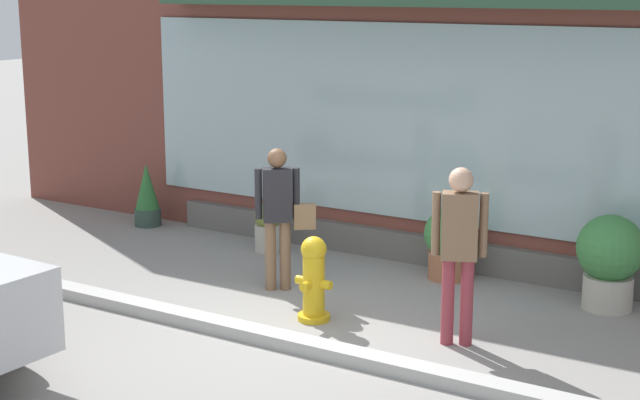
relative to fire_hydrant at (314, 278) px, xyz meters
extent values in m
plane|color=gray|center=(0.12, -0.57, -0.44)|extent=(60.00, 60.00, 0.00)
cube|color=#B2B2AD|center=(0.12, -0.77, -0.38)|extent=(14.00, 0.24, 0.12)
cube|color=brown|center=(0.12, 2.63, 2.08)|extent=(14.00, 0.36, 5.03)
cube|color=#9EB7BC|center=(-0.53, 2.43, 1.26)|extent=(6.97, 0.03, 2.34)
cube|color=#2D5138|center=(0.12, 2.28, 2.68)|extent=(7.57, 0.56, 0.12)
cube|color=#605E59|center=(0.12, 2.41, -0.26)|extent=(7.37, 0.20, 0.36)
cylinder|color=gold|center=(0.00, 0.00, -0.41)|extent=(0.33, 0.33, 0.06)
cylinder|color=gold|center=(0.00, 0.00, -0.08)|extent=(0.22, 0.22, 0.61)
sphere|color=gold|center=(0.00, 0.00, 0.30)|extent=(0.26, 0.26, 0.26)
cylinder|color=gold|center=(-0.15, 0.00, -0.05)|extent=(0.10, 0.09, 0.09)
cylinder|color=gold|center=(0.15, 0.00, -0.05)|extent=(0.10, 0.09, 0.09)
cylinder|color=gold|center=(0.00, -0.15, -0.05)|extent=(0.09, 0.10, 0.09)
cylinder|color=brown|center=(-0.80, 0.68, -0.05)|extent=(0.12, 0.12, 0.78)
cylinder|color=brown|center=(-0.93, 0.58, -0.05)|extent=(0.12, 0.12, 0.78)
cube|color=#232328|center=(-0.87, 0.63, 0.63)|extent=(0.37, 0.35, 0.59)
sphere|color=brown|center=(-0.87, 0.63, 1.04)|extent=(0.21, 0.21, 0.21)
cylinder|color=#232328|center=(-0.71, 0.76, 0.65)|extent=(0.08, 0.08, 0.56)
cylinder|color=#232328|center=(-1.03, 0.51, 0.65)|extent=(0.08, 0.08, 0.56)
cube|color=#846647|center=(-0.62, 0.80, 0.39)|extent=(0.25, 0.23, 0.28)
cylinder|color=#8E333D|center=(1.42, 0.11, -0.02)|extent=(0.12, 0.12, 0.83)
cylinder|color=#8E333D|center=(1.58, 0.18, -0.02)|extent=(0.12, 0.12, 0.83)
cube|color=brown|center=(1.50, 0.14, 0.70)|extent=(0.38, 0.32, 0.63)
sphere|color=tan|center=(1.50, 0.14, 1.14)|extent=(0.23, 0.23, 0.23)
cylinder|color=brown|center=(1.30, 0.06, 0.72)|extent=(0.08, 0.08, 0.59)
cylinder|color=brown|center=(1.69, 0.23, 0.72)|extent=(0.08, 0.08, 0.59)
cylinder|color=black|center=(-1.73, -2.45, -0.11)|extent=(0.67, 0.20, 0.67)
cylinder|color=#33473D|center=(-4.07, 2.06, -0.32)|extent=(0.37, 0.37, 0.24)
cone|color=#2D6B33|center=(-4.07, 2.06, 0.12)|extent=(0.33, 0.33, 0.64)
cylinder|color=#B7B2A3|center=(2.40, 1.93, -0.27)|extent=(0.51, 0.51, 0.35)
sphere|color=#3D8442|center=(2.40, 1.93, 0.21)|extent=(0.70, 0.70, 0.70)
cylinder|color=#9E6042|center=(0.55, 2.02, -0.28)|extent=(0.47, 0.47, 0.33)
sphere|color=#3D8442|center=(0.55, 2.02, 0.09)|extent=(0.59, 0.59, 0.59)
sphere|color=orange|center=(0.60, 2.10, 0.16)|extent=(0.13, 0.13, 0.13)
sphere|color=white|center=(0.48, 1.95, 0.18)|extent=(0.16, 0.16, 0.16)
sphere|color=#B266B7|center=(0.49, 1.94, 0.16)|extent=(0.12, 0.12, 0.12)
cylinder|color=#B7B2A3|center=(-1.87, 1.87, -0.27)|extent=(0.34, 0.34, 0.34)
sphere|color=olive|center=(-1.87, 1.87, 0.02)|extent=(0.34, 0.34, 0.34)
sphere|color=orange|center=(-1.97, 1.82, 0.09)|extent=(0.09, 0.09, 0.09)
sphere|color=#DB4C7A|center=(-1.89, 1.80, 0.08)|extent=(0.09, 0.09, 0.09)
sphere|color=white|center=(-1.96, 1.95, 0.07)|extent=(0.06, 0.06, 0.06)
camera|label=1|loc=(4.99, -7.82, 2.87)|focal=54.43mm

